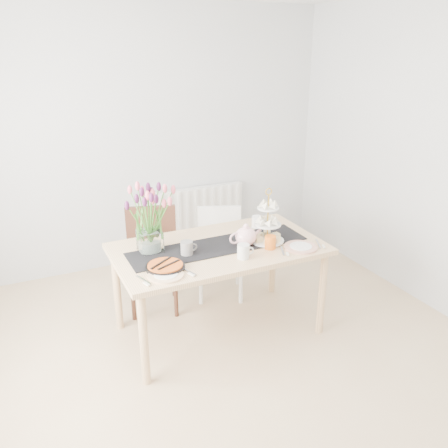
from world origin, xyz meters
name	(u,v)px	position (x,y,z in m)	size (l,w,h in m)	color
room_shell	(245,207)	(0.00, 0.00, 1.30)	(4.50, 4.50, 4.50)	tan
radiator	(191,215)	(0.50, 2.19, 0.45)	(1.20, 0.08, 0.60)	white
dining_table	(219,255)	(0.13, 0.66, 0.67)	(1.60, 0.90, 0.75)	tan
chair_brown	(152,250)	(-0.21, 1.32, 0.52)	(0.55, 0.55, 0.89)	#3B1E15
chair_white	(220,245)	(0.42, 1.28, 0.47)	(0.52, 0.52, 0.81)	white
table_runner	(219,246)	(0.13, 0.66, 0.75)	(1.40, 0.35, 0.01)	black
tulip_vase	(148,209)	(-0.37, 0.80, 1.09)	(0.61, 0.61, 0.52)	silver
cake_stand	(267,229)	(0.51, 0.58, 0.86)	(0.27, 0.27, 0.39)	gold
teapot	(246,236)	(0.32, 0.58, 0.83)	(0.26, 0.21, 0.17)	white
cream_jug	(257,222)	(0.59, 0.89, 0.80)	(0.10, 0.10, 0.10)	white
tart_tin	(165,267)	(-0.37, 0.48, 0.77)	(0.27, 0.27, 0.03)	black
mug_grey	(187,248)	(-0.15, 0.62, 0.80)	(0.09, 0.09, 0.11)	slate
mug_white	(243,251)	(0.20, 0.40, 0.80)	(0.09, 0.09, 0.11)	silver
mug_orange	(270,242)	(0.47, 0.46, 0.80)	(0.09, 0.09, 0.10)	orange
plate_left	(166,275)	(-0.40, 0.37, 0.76)	(0.24, 0.24, 0.01)	white
plate_right	(301,247)	(0.69, 0.37, 0.76)	(0.26, 0.26, 0.01)	silver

